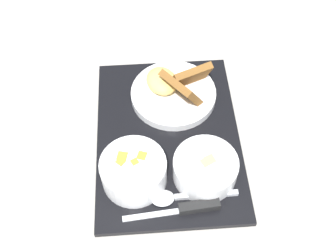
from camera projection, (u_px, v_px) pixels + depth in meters
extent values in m
plane|color=#ADA89E|center=(168.00, 138.00, 0.86)|extent=(4.00, 4.00, 0.00)
cube|color=black|center=(168.00, 136.00, 0.86)|extent=(0.40, 0.29, 0.01)
cylinder|color=white|center=(134.00, 171.00, 0.77)|extent=(0.12, 0.12, 0.06)
torus|color=white|center=(133.00, 164.00, 0.75)|extent=(0.12, 0.12, 0.01)
cylinder|color=#9EC67A|center=(132.00, 176.00, 0.74)|extent=(0.05, 0.05, 0.01)
cylinder|color=#9EC67A|center=(129.00, 166.00, 0.75)|extent=(0.06, 0.06, 0.01)
cylinder|color=#9EC67A|center=(134.00, 172.00, 0.74)|extent=(0.04, 0.04, 0.01)
cube|color=orange|center=(121.00, 163.00, 0.75)|extent=(0.02, 0.02, 0.01)
cube|color=orange|center=(135.00, 163.00, 0.75)|extent=(0.02, 0.02, 0.01)
cube|color=orange|center=(142.00, 157.00, 0.76)|extent=(0.02, 0.02, 0.02)
cube|color=orange|center=(122.00, 158.00, 0.76)|extent=(0.02, 0.02, 0.01)
cube|color=orange|center=(136.00, 154.00, 0.76)|extent=(0.02, 0.02, 0.01)
cylinder|color=white|center=(205.00, 169.00, 0.78)|extent=(0.12, 0.12, 0.05)
torus|color=white|center=(206.00, 163.00, 0.76)|extent=(0.12, 0.12, 0.01)
cylinder|color=#939E56|center=(205.00, 167.00, 0.77)|extent=(0.10, 0.10, 0.03)
cube|color=#B2C170|center=(206.00, 164.00, 0.76)|extent=(0.02, 0.02, 0.01)
cube|color=#B2C170|center=(210.00, 161.00, 0.77)|extent=(0.02, 0.02, 0.01)
cylinder|color=white|center=(173.00, 94.00, 0.90)|extent=(0.18, 0.18, 0.02)
ellipsoid|color=#EFC666|center=(162.00, 81.00, 0.89)|extent=(0.09, 0.09, 0.04)
cube|color=brown|center=(182.00, 89.00, 0.86)|extent=(0.10, 0.10, 0.08)
cube|color=brown|center=(189.00, 78.00, 0.88)|extent=(0.08, 0.10, 0.08)
cube|color=silver|center=(151.00, 215.00, 0.75)|extent=(0.02, 0.10, 0.00)
cube|color=black|center=(199.00, 206.00, 0.75)|extent=(0.02, 0.08, 0.02)
ellipsoid|color=silver|center=(163.00, 198.00, 0.76)|extent=(0.03, 0.04, 0.01)
cube|color=silver|center=(206.00, 195.00, 0.77)|extent=(0.01, 0.12, 0.01)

